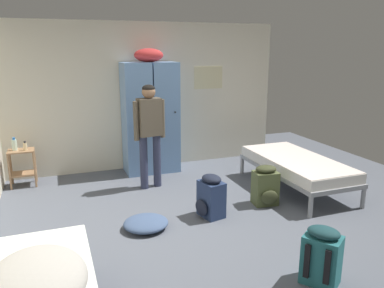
{
  "coord_description": "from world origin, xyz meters",
  "views": [
    {
      "loc": [
        -1.56,
        -3.96,
        2.09
      ],
      "look_at": [
        0.0,
        0.25,
        0.95
      ],
      "focal_mm": 35.87,
      "sensor_mm": 36.0,
      "label": 1
    }
  ],
  "objects_px": {
    "locker_bank": "(150,116)",
    "person_traveler": "(150,127)",
    "backpack_olive": "(266,186)",
    "water_bottle": "(14,145)",
    "bed_right": "(296,165)",
    "shelf_unit": "(22,164)",
    "backpack_teal": "(322,256)",
    "lotion_bottle": "(25,146)",
    "backpack_navy": "(211,197)",
    "clothes_pile_denim": "(146,223)",
    "bedding_heap": "(37,280)"
  },
  "relations": [
    {
      "from": "locker_bank",
      "to": "person_traveler",
      "type": "relative_size",
      "value": 1.32
    },
    {
      "from": "backpack_olive",
      "to": "water_bottle",
      "type": "bearing_deg",
      "value": 148.62
    },
    {
      "from": "locker_bank",
      "to": "person_traveler",
      "type": "distance_m",
      "value": 0.81
    },
    {
      "from": "water_bottle",
      "to": "bed_right",
      "type": "bearing_deg",
      "value": -22.26
    },
    {
      "from": "shelf_unit",
      "to": "backpack_teal",
      "type": "xyz_separation_m",
      "value": [
        2.66,
        -3.68,
        -0.09
      ]
    },
    {
      "from": "lotion_bottle",
      "to": "backpack_olive",
      "type": "xyz_separation_m",
      "value": [
        3.05,
        -1.89,
        -0.37
      ]
    },
    {
      "from": "shelf_unit",
      "to": "backpack_teal",
      "type": "bearing_deg",
      "value": -54.07
    },
    {
      "from": "shelf_unit",
      "to": "backpack_navy",
      "type": "relative_size",
      "value": 1.04
    },
    {
      "from": "shelf_unit",
      "to": "water_bottle",
      "type": "relative_size",
      "value": 2.87
    },
    {
      "from": "backpack_navy",
      "to": "backpack_olive",
      "type": "bearing_deg",
      "value": 6.41
    },
    {
      "from": "bed_right",
      "to": "backpack_teal",
      "type": "distance_m",
      "value": 2.41
    },
    {
      "from": "shelf_unit",
      "to": "water_bottle",
      "type": "height_order",
      "value": "water_bottle"
    },
    {
      "from": "bed_right",
      "to": "person_traveler",
      "type": "xyz_separation_m",
      "value": [
        -2.02,
        0.84,
        0.56
      ]
    },
    {
      "from": "backpack_teal",
      "to": "clothes_pile_denim",
      "type": "bearing_deg",
      "value": 127.9
    },
    {
      "from": "person_traveler",
      "to": "bed_right",
      "type": "bearing_deg",
      "value": -22.67
    },
    {
      "from": "person_traveler",
      "to": "backpack_navy",
      "type": "relative_size",
      "value": 2.84
    },
    {
      "from": "person_traveler",
      "to": "water_bottle",
      "type": "bearing_deg",
      "value": 158.18
    },
    {
      "from": "shelf_unit",
      "to": "person_traveler",
      "type": "height_order",
      "value": "person_traveler"
    },
    {
      "from": "lotion_bottle",
      "to": "clothes_pile_denim",
      "type": "xyz_separation_m",
      "value": [
        1.35,
        -2.04,
        -0.56
      ]
    },
    {
      "from": "person_traveler",
      "to": "backpack_olive",
      "type": "xyz_separation_m",
      "value": [
        1.29,
        -1.19,
        -0.68
      ]
    },
    {
      "from": "person_traveler",
      "to": "water_bottle",
      "type": "height_order",
      "value": "person_traveler"
    },
    {
      "from": "backpack_olive",
      "to": "backpack_navy",
      "type": "bearing_deg",
      "value": -173.59
    },
    {
      "from": "water_bottle",
      "to": "lotion_bottle",
      "type": "xyz_separation_m",
      "value": [
        0.15,
        -0.06,
        -0.03
      ]
    },
    {
      "from": "lotion_bottle",
      "to": "backpack_olive",
      "type": "relative_size",
      "value": 0.26
    },
    {
      "from": "person_traveler",
      "to": "water_bottle",
      "type": "distance_m",
      "value": 2.08
    },
    {
      "from": "water_bottle",
      "to": "backpack_teal",
      "type": "bearing_deg",
      "value": -53.41
    },
    {
      "from": "shelf_unit",
      "to": "bedding_heap",
      "type": "distance_m",
      "value": 3.8
    },
    {
      "from": "bedding_heap",
      "to": "backpack_olive",
      "type": "xyz_separation_m",
      "value": [
        2.82,
        1.85,
        -0.37
      ]
    },
    {
      "from": "locker_bank",
      "to": "bedding_heap",
      "type": "height_order",
      "value": "locker_bank"
    },
    {
      "from": "person_traveler",
      "to": "backpack_teal",
      "type": "height_order",
      "value": "person_traveler"
    },
    {
      "from": "bed_right",
      "to": "water_bottle",
      "type": "height_order",
      "value": "water_bottle"
    },
    {
      "from": "clothes_pile_denim",
      "to": "backpack_navy",
      "type": "bearing_deg",
      "value": 3.55
    },
    {
      "from": "bedding_heap",
      "to": "clothes_pile_denim",
      "type": "bearing_deg",
      "value": 56.68
    },
    {
      "from": "backpack_teal",
      "to": "locker_bank",
      "type": "bearing_deg",
      "value": 99.49
    },
    {
      "from": "backpack_teal",
      "to": "clothes_pile_denim",
      "type": "height_order",
      "value": "backpack_teal"
    },
    {
      "from": "water_bottle",
      "to": "backpack_teal",
      "type": "distance_m",
      "value": 4.62
    },
    {
      "from": "bed_right",
      "to": "lotion_bottle",
      "type": "height_order",
      "value": "lotion_bottle"
    },
    {
      "from": "backpack_navy",
      "to": "bedding_heap",
      "type": "bearing_deg",
      "value": -138.34
    },
    {
      "from": "locker_bank",
      "to": "shelf_unit",
      "type": "bearing_deg",
      "value": -179.01
    },
    {
      "from": "shelf_unit",
      "to": "backpack_olive",
      "type": "distance_m",
      "value": 3.68
    },
    {
      "from": "person_traveler",
      "to": "backpack_teal",
      "type": "xyz_separation_m",
      "value": [
        0.83,
        -2.93,
        -0.68
      ]
    },
    {
      "from": "shelf_unit",
      "to": "person_traveler",
      "type": "distance_m",
      "value": 2.07
    },
    {
      "from": "locker_bank",
      "to": "shelf_unit",
      "type": "relative_size",
      "value": 3.63
    },
    {
      "from": "lotion_bottle",
      "to": "backpack_navy",
      "type": "xyz_separation_m",
      "value": [
        2.2,
        -1.99,
        -0.37
      ]
    },
    {
      "from": "water_bottle",
      "to": "clothes_pile_denim",
      "type": "height_order",
      "value": "water_bottle"
    },
    {
      "from": "bedding_heap",
      "to": "person_traveler",
      "type": "bearing_deg",
      "value": 63.33
    },
    {
      "from": "backpack_teal",
      "to": "backpack_navy",
      "type": "relative_size",
      "value": 1.0
    },
    {
      "from": "bed_right",
      "to": "backpack_teal",
      "type": "xyz_separation_m",
      "value": [
        -1.19,
        -2.09,
        -0.12
      ]
    },
    {
      "from": "shelf_unit",
      "to": "person_traveler",
      "type": "xyz_separation_m",
      "value": [
        1.83,
        -0.75,
        0.6
      ]
    },
    {
      "from": "person_traveler",
      "to": "shelf_unit",
      "type": "bearing_deg",
      "value": 157.86
    }
  ]
}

